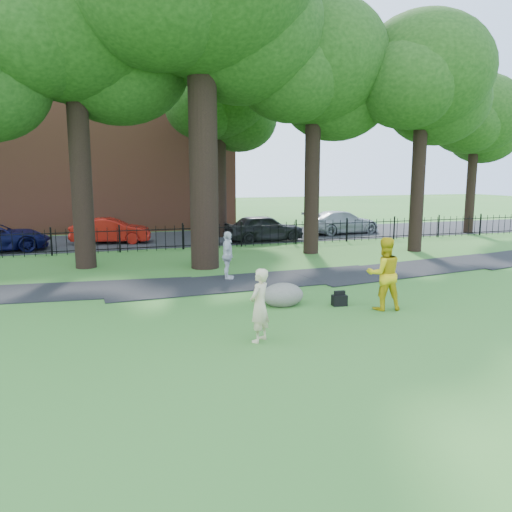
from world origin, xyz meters
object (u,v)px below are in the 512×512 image
object	(u,v)px
man	(384,274)
red_sedan	(111,231)
woman	(259,305)
boulder	(283,293)

from	to	relation	value
man	red_sedan	world-z (taller)	man
woman	red_sedan	distance (m)	17.49
man	woman	bearing A→B (deg)	29.95
woman	man	size ratio (longest dim) A/B	0.83
man	red_sedan	distance (m)	17.19
red_sedan	man	bearing A→B (deg)	-147.46
woman	red_sedan	xyz separation A→B (m)	(-2.52, 17.31, -0.16)
man	red_sedan	bearing A→B (deg)	-56.86
boulder	red_sedan	xyz separation A→B (m)	(-4.14, 14.59, 0.32)
man	red_sedan	xyz separation A→B (m)	(-6.61, 15.87, -0.33)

